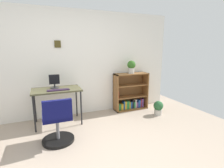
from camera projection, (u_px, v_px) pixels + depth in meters
name	position (u px, v px, depth m)	size (l,w,h in m)	color
wall_back	(64.00, 64.00, 3.80)	(5.20, 0.12, 2.35)	white
desk	(57.00, 92.00, 3.44)	(0.94, 0.57, 0.73)	brown
monitor	(54.00, 82.00, 3.47)	(0.20, 0.18, 0.28)	#262628
keyboard	(58.00, 90.00, 3.31)	(0.41, 0.12, 0.02)	#291A31
office_chair	(58.00, 123.00, 2.76)	(0.52, 0.54, 0.79)	black
bookshelf_low	(130.00, 94.00, 4.36)	(0.85, 0.30, 0.92)	brown
potted_plant_on_shelf	(131.00, 66.00, 4.17)	(0.20, 0.20, 0.31)	#B7B2A8
potted_plant_floor	(158.00, 107.00, 3.99)	(0.22, 0.22, 0.33)	#B7B2A8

